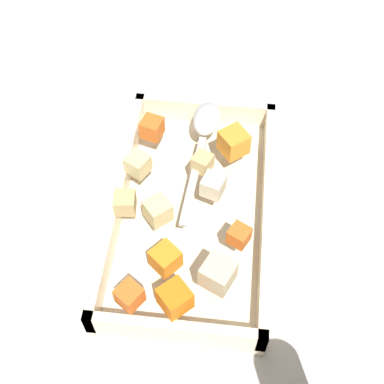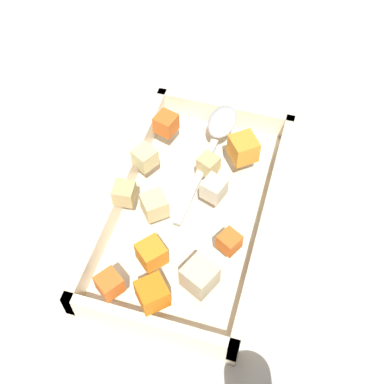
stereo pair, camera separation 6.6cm
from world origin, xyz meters
name	(u,v)px [view 2 (the right image)]	position (x,y,z in m)	size (l,w,h in m)	color
ground_plane	(206,215)	(0.00, 0.00, 0.00)	(4.00, 4.00, 0.00)	beige
baking_dish	(192,212)	(0.01, -0.02, 0.02)	(0.36, 0.21, 0.05)	beige
carrot_chunk_rim_edge	(229,242)	(0.07, 0.05, 0.06)	(0.02, 0.02, 0.02)	orange
carrot_chunk_far_left	(152,294)	(0.16, -0.02, 0.07)	(0.03, 0.03, 0.03)	orange
carrot_chunk_far_right	(166,124)	(-0.09, -0.08, 0.07)	(0.03, 0.03, 0.03)	orange
carrot_chunk_corner_se	(109,284)	(0.16, -0.07, 0.07)	(0.03, 0.03, 0.03)	orange
carrot_chunk_near_right	(152,254)	(0.11, -0.04, 0.07)	(0.03, 0.03, 0.03)	orange
carrot_chunk_mid_left	(243,148)	(-0.07, 0.03, 0.07)	(0.03, 0.03, 0.03)	orange
potato_chunk_mid_right	(154,205)	(0.05, -0.05, 0.07)	(0.03, 0.03, 0.03)	#E0CC89
potato_chunk_heap_top	(200,276)	(0.12, 0.03, 0.07)	(0.03, 0.03, 0.03)	beige
potato_chunk_near_left	(124,193)	(0.04, -0.10, 0.07)	(0.03, 0.03, 0.03)	tan
potato_chunk_front_center	(208,164)	(-0.04, -0.01, 0.06)	(0.02, 0.02, 0.02)	tan
potato_chunk_center	(145,157)	(-0.02, -0.09, 0.07)	(0.03, 0.03, 0.03)	#E0CC89
parsnip_chunk_corner_nw	(214,190)	(0.00, 0.01, 0.07)	(0.03, 0.03, 0.03)	beige
serving_spoon	(219,129)	(-0.10, -0.01, 0.06)	(0.21, 0.04, 0.02)	silver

